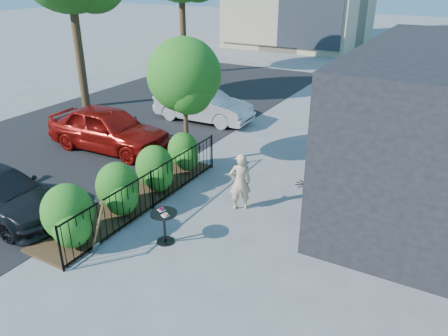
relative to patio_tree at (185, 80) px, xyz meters
The scene contains 11 objects.
ground 4.50m from the patio_tree, 50.96° to the right, with size 120.00×120.00×0.00m, color gray.
fence 3.61m from the patio_tree, 75.06° to the right, with size 0.05×6.05×1.10m.
planting_bed 3.88m from the patio_tree, 89.26° to the right, with size 1.30×6.00×0.08m, color #382616.
shrubs 3.37m from the patio_tree, 87.08° to the right, with size 1.10×5.60×1.24m.
patio_tree is the anchor object (origin of this frame).
street 5.51m from the patio_tree, behind, with size 9.00×30.00×0.01m, color black.
cafe_table 4.85m from the patio_tree, 63.37° to the right, with size 0.61×0.61×0.82m.
woman 3.72m from the patio_tree, 30.95° to the right, with size 0.56×0.37×1.53m, color beige.
shovel 5.47m from the patio_tree, 78.78° to the right, with size 0.52×0.18×1.42m.
car_red 3.76m from the patio_tree, behind, with size 1.78×4.42×1.51m, color maroon.
car_silver 5.03m from the patio_tree, 115.75° to the left, with size 1.43×4.09×1.35m, color silver.
Camera 1 is at (5.01, -7.78, 5.70)m, focal length 35.00 mm.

